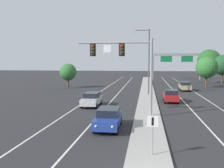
{
  "coord_description": "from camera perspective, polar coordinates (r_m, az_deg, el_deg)",
  "views": [
    {
      "loc": [
        -0.15,
        -10.21,
        5.23
      ],
      "look_at": [
        -3.2,
        12.51,
        3.2
      ],
      "focal_mm": 41.37,
      "sensor_mm": 36.0,
      "label": 1
    }
  ],
  "objects": [
    {
      "name": "median_island",
      "position": [
        28.68,
        7.85,
        -5.34
      ],
      "size": [
        2.4,
        110.0,
        0.15
      ],
      "primitive_type": "cube",
      "color": "#9E9B93",
      "rests_on": "ground"
    },
    {
      "name": "lane_stripe_oncoming_center",
      "position": [
        35.89,
        0.28,
        -3.31
      ],
      "size": [
        0.14,
        100.0,
        0.01
      ],
      "primitive_type": "cube",
      "color": "silver",
      "rests_on": "ground"
    },
    {
      "name": "lane_stripe_receding_center",
      "position": [
        35.92,
        15.35,
        -3.49
      ],
      "size": [
        0.14,
        100.0,
        0.01
      ],
      "primitive_type": "cube",
      "color": "silver",
      "rests_on": "ground"
    },
    {
      "name": "edge_stripe_left",
      "position": [
        36.45,
        -4.88,
        -3.2
      ],
      "size": [
        0.14,
        100.0,
        0.01
      ],
      "primitive_type": "cube",
      "color": "silver",
      "rests_on": "ground"
    },
    {
      "name": "edge_stripe_right",
      "position": [
        36.52,
        20.5,
        -3.49
      ],
      "size": [
        0.14,
        100.0,
        0.01
      ],
      "primitive_type": "cube",
      "color": "silver",
      "rests_on": "ground"
    },
    {
      "name": "overhead_signal_mast",
      "position": [
        24.17,
        3.43,
        5.26
      ],
      "size": [
        7.01,
        0.44,
        7.2
      ],
      "color": "gray",
      "rests_on": "median_island"
    },
    {
      "name": "median_sign_post",
      "position": [
        14.31,
        8.95,
        -9.76
      ],
      "size": [
        0.6,
        0.1,
        2.2
      ],
      "color": "gray",
      "rests_on": "median_island"
    },
    {
      "name": "street_lamp_median",
      "position": [
        40.14,
        7.84,
        5.82
      ],
      "size": [
        2.58,
        0.28,
        10.0
      ],
      "color": "#4C4C51",
      "rests_on": "median_island"
    },
    {
      "name": "car_oncoming_blue",
      "position": [
        20.21,
        -0.81,
        -7.55
      ],
      "size": [
        1.87,
        4.49,
        1.58
      ],
      "color": "navy",
      "rests_on": "ground"
    },
    {
      "name": "car_oncoming_silver",
      "position": [
        30.18,
        -4.49,
        -3.36
      ],
      "size": [
        1.83,
        4.47,
        1.58
      ],
      "color": "#B7B7BC",
      "rests_on": "ground"
    },
    {
      "name": "car_receding_red",
      "position": [
        34.06,
        12.87,
        -2.51
      ],
      "size": [
        1.87,
        4.49,
        1.58
      ],
      "color": "maroon",
      "rests_on": "ground"
    },
    {
      "name": "car_receding_tan",
      "position": [
        47.76,
        15.8,
        -0.43
      ],
      "size": [
        1.87,
        4.49,
        1.58
      ],
      "color": "tan",
      "rests_on": "ground"
    },
    {
      "name": "highway_sign_gantry",
      "position": [
        75.23,
        14.09,
        5.62
      ],
      "size": [
        13.28,
        0.42,
        7.5
      ],
      "color": "gray",
      "rests_on": "ground"
    },
    {
      "name": "tree_far_left_b",
      "position": [
        51.17,
        -9.69,
        2.62
      ],
      "size": [
        3.3,
        3.3,
        4.78
      ],
      "color": "#4C3823",
      "rests_on": "ground"
    },
    {
      "name": "tree_far_right_c",
      "position": [
        65.82,
        20.67,
        4.75
      ],
      "size": [
        5.55,
        5.55,
        8.03
      ],
      "color": "#4C3823",
      "rests_on": "ground"
    },
    {
      "name": "tree_far_right_a",
      "position": [
        64.2,
        23.24,
        3.86
      ],
      "size": [
        4.6,
        4.6,
        6.66
      ],
      "color": "#4C3823",
      "rests_on": "ground"
    },
    {
      "name": "tree_far_right_b",
      "position": [
        54.04,
        20.21,
        3.44
      ],
      "size": [
        4.24,
        4.24,
        6.13
      ],
      "color": "#4C3823",
      "rests_on": "ground"
    }
  ]
}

